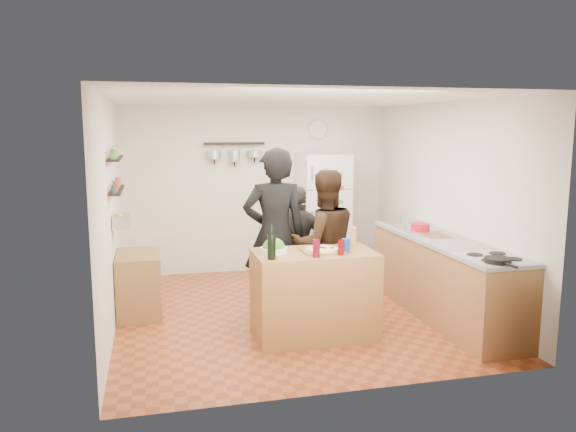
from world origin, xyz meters
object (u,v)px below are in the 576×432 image
object	(u,v)px
prep_island	(314,294)
side_table	(139,284)
wall_clock	(318,130)
person_left	(275,235)
pepper_mill	(354,240)
salad_bowl	(274,250)
person_center	(324,244)
counter_run	(443,279)
wine_bottle	(272,246)
fridge	(323,213)
skillet	(498,260)
salt_canister	(346,246)
red_bowl	(420,227)
person_back	(299,247)

from	to	relation	value
prep_island	side_table	xyz separation A→B (m)	(-1.80, 1.16, -0.09)
wall_clock	person_left	bearing A→B (deg)	-117.38
pepper_mill	person_left	xyz separation A→B (m)	(-0.74, 0.56, -0.02)
salad_bowl	side_table	bearing A→B (deg)	141.19
person_center	counter_run	size ratio (longest dim) A/B	0.65
pepper_mill	person_left	world-z (taller)	person_left
wine_bottle	fridge	size ratio (longest dim) A/B	0.14
counter_run	skillet	size ratio (longest dim) A/B	10.50
salt_canister	fridge	distance (m)	2.73
wine_bottle	red_bowl	size ratio (longest dim) A/B	1.09
wine_bottle	red_bowl	world-z (taller)	wine_bottle
pepper_mill	salt_canister	distance (m)	0.23
person_center	red_bowl	world-z (taller)	person_center
pepper_mill	wall_clock	xyz separation A→B (m)	(0.44, 2.83, 1.14)
salad_bowl	person_left	xyz separation A→B (m)	(0.13, 0.56, 0.05)
wine_bottle	pepper_mill	xyz separation A→B (m)	(0.95, 0.27, -0.03)
prep_island	salad_bowl	size ratio (longest dim) A/B	4.45
person_left	pepper_mill	bearing A→B (deg)	146.68
person_left	person_center	distance (m)	0.58
skillet	fridge	distance (m)	3.52
pepper_mill	wine_bottle	bearing A→B (deg)	-164.13
fridge	side_table	world-z (taller)	fridge
salt_canister	person_back	distance (m)	1.15
person_left	skillet	size ratio (longest dim) A/B	7.86
person_back	pepper_mill	bearing A→B (deg)	132.64
prep_island	red_bowl	world-z (taller)	red_bowl
salt_canister	person_left	size ratio (longest dim) A/B	0.07
person_center	salad_bowl	bearing A→B (deg)	35.29
person_back	wall_clock	size ratio (longest dim) A/B	4.97
person_center	side_table	world-z (taller)	person_center
salad_bowl	skillet	bearing A→B (deg)	-26.11
pepper_mill	person_back	size ratio (longest dim) A/B	0.13
counter_run	skillet	bearing A→B (deg)	-94.93
prep_island	salad_bowl	xyz separation A→B (m)	(-0.42, 0.05, 0.48)
person_left	side_table	world-z (taller)	person_left
person_center	fridge	xyz separation A→B (m)	(0.61, 1.98, 0.04)
person_center	fridge	bearing A→B (deg)	-108.16
prep_island	fridge	distance (m)	2.74
person_center	wine_bottle	bearing A→B (deg)	44.11
counter_run	wall_clock	world-z (taller)	wall_clock
salt_canister	side_table	world-z (taller)	salt_canister
person_back	salt_canister	bearing A→B (deg)	122.44
prep_island	wine_bottle	world-z (taller)	wine_bottle
fridge	pepper_mill	bearing A→B (deg)	-99.94
pepper_mill	side_table	bearing A→B (deg)	153.73
wine_bottle	side_table	distance (m)	2.01
prep_island	red_bowl	bearing A→B (deg)	25.76
salad_bowl	wine_bottle	distance (m)	0.30
person_back	red_bowl	bearing A→B (deg)	-166.51
pepper_mill	red_bowl	world-z (taller)	pepper_mill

